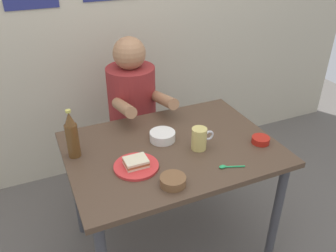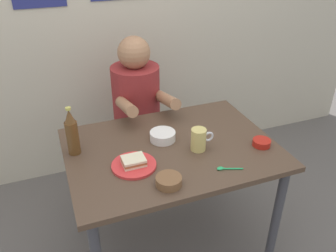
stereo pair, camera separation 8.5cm
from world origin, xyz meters
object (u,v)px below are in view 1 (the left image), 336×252
object	(u,v)px
stool	(135,148)
person_seated	(132,97)
plate_orange	(136,166)
rice_bowl_white	(162,136)
dining_table	(172,161)
beer_mug	(200,139)
beer_bottle	(72,136)
sandwich	(136,162)

from	to	relation	value
stool	person_seated	size ratio (longest dim) A/B	0.63
plate_orange	stool	bearing A→B (deg)	72.95
plate_orange	rice_bowl_white	distance (m)	0.28
dining_table	stool	xyz separation A→B (m)	(-0.01, 0.63, -0.30)
dining_table	beer_mug	distance (m)	0.21
beer_bottle	sandwich	bearing A→B (deg)	-41.34
stool	beer_bottle	distance (m)	0.86
plate_orange	beer_bottle	xyz separation A→B (m)	(-0.25, 0.22, 0.11)
dining_table	rice_bowl_white	world-z (taller)	rice_bowl_white
dining_table	beer_mug	bearing A→B (deg)	-30.16
dining_table	plate_orange	size ratio (longest dim) A/B	5.00
beer_bottle	rice_bowl_white	bearing A→B (deg)	-5.43
dining_table	beer_bottle	size ratio (longest dim) A/B	4.20
stool	person_seated	bearing A→B (deg)	-90.00
beer_mug	rice_bowl_white	bearing A→B (deg)	133.46
beer_bottle	rice_bowl_white	distance (m)	0.48
beer_bottle	dining_table	bearing A→B (deg)	-14.35
stool	beer_bottle	bearing A→B (deg)	-133.30
stool	rice_bowl_white	xyz separation A→B (m)	(-0.01, -0.55, 0.42)
plate_orange	person_seated	bearing A→B (deg)	72.70
stool	sandwich	size ratio (longest dim) A/B	4.09
dining_table	plate_orange	world-z (taller)	plate_orange
dining_table	sandwich	world-z (taller)	sandwich
person_seated	sandwich	xyz separation A→B (m)	(-0.22, -0.72, 0.01)
beer_mug	beer_bottle	size ratio (longest dim) A/B	0.48
stool	beer_mug	xyz separation A→B (m)	(0.14, -0.70, 0.45)
person_seated	rice_bowl_white	bearing A→B (deg)	-90.95
plate_orange	beer_bottle	distance (m)	0.35
stool	beer_mug	world-z (taller)	beer_mug
sandwich	beer_bottle	size ratio (longest dim) A/B	0.42
person_seated	dining_table	bearing A→B (deg)	-89.00
person_seated	rice_bowl_white	world-z (taller)	person_seated
dining_table	rice_bowl_white	xyz separation A→B (m)	(-0.02, 0.08, 0.12)
sandwich	stool	bearing A→B (deg)	72.95
beer_mug	beer_bottle	xyz separation A→B (m)	(-0.61, 0.20, 0.06)
plate_orange	beer_bottle	world-z (taller)	beer_bottle
dining_table	stool	distance (m)	0.70
dining_table	beer_bottle	distance (m)	0.55
dining_table	person_seated	size ratio (longest dim) A/B	1.53
dining_table	rice_bowl_white	size ratio (longest dim) A/B	7.86
person_seated	sandwich	bearing A→B (deg)	-107.30
plate_orange	sandwich	distance (m)	0.02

